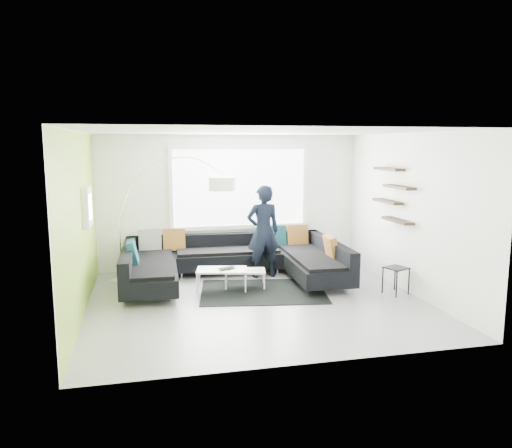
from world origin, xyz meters
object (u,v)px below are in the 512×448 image
Objects in this scene: side_table at (396,281)px; sectional_sofa at (233,263)px; laptop at (228,269)px; coffee_table at (234,278)px; arc_lamp at (119,221)px; person at (263,231)px.

sectional_sofa is at bearing 152.80° from side_table.
side_table is at bearing -41.88° from laptop.
coffee_table is 2.42m from arc_lamp.
arc_lamp reaches higher than side_table.
arc_lamp is 2.75m from person.
side_table is at bearing -25.27° from sectional_sofa.
laptop is at bearing -126.11° from coffee_table.
person is (2.73, -0.23, -0.28)m from arc_lamp.
person is at bearing 54.08° from coffee_table.
coffee_table is 0.25m from laptop.
person is (0.72, 0.66, 0.72)m from coffee_table.
side_table is (2.64, -1.36, -0.15)m from sectional_sofa.
coffee_table is 0.63× the size of person.
laptop is at bearing -108.17° from sectional_sofa.
side_table is 2.67m from person.
arc_lamp is 5.92× the size of laptop.
sectional_sofa is 1.74× the size of arc_lamp.
side_table is at bearing 135.91° from person.
laptop is (-0.82, -0.76, -0.52)m from person.
arc_lamp reaches higher than person.
arc_lamp reaches higher than sectional_sofa.
coffee_table is 2.88m from side_table.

